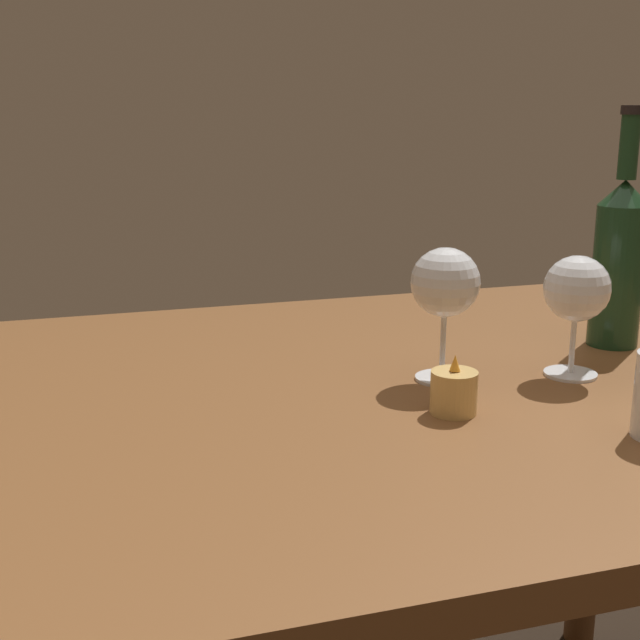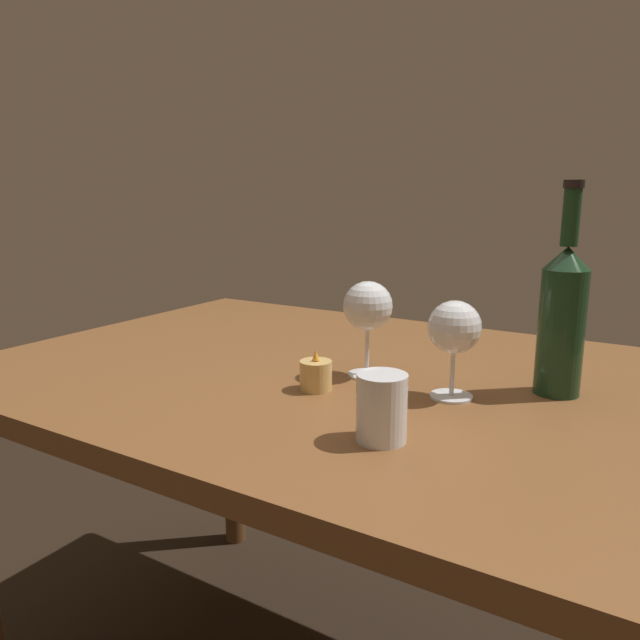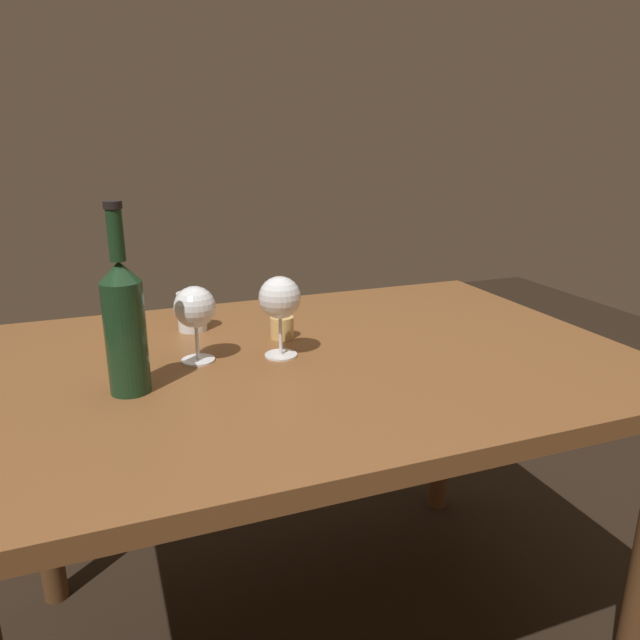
{
  "view_description": "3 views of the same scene",
  "coord_description": "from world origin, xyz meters",
  "px_view_note": "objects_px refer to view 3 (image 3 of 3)",
  "views": [
    {
      "loc": [
        0.37,
        0.91,
        1.07
      ],
      "look_at": [
        0.09,
        -0.02,
        0.82
      ],
      "focal_mm": 47.09,
      "sensor_mm": 36.0,
      "label": 1
    },
    {
      "loc": [
        -0.5,
        0.9,
        1.05
      ],
      "look_at": [
        0.06,
        -0.03,
        0.82
      ],
      "focal_mm": 33.34,
      "sensor_mm": 36.0,
      "label": 2
    },
    {
      "loc": [
        -0.39,
        -1.08,
        1.17
      ],
      "look_at": [
        0.02,
        0.01,
        0.81
      ],
      "focal_mm": 33.53,
      "sensor_mm": 36.0,
      "label": 3
    }
  ],
  "objects_px": {
    "wine_glass_right": "(195,309)",
    "wine_bottle": "(125,323)",
    "water_tumbler": "(192,314)",
    "votive_candle": "(282,328)",
    "wine_glass_left": "(280,299)"
  },
  "relations": [
    {
      "from": "wine_glass_right",
      "to": "water_tumbler",
      "type": "relative_size",
      "value": 1.73
    },
    {
      "from": "wine_glass_left",
      "to": "wine_glass_right",
      "type": "xyz_separation_m",
      "value": [
        -0.16,
        0.03,
        -0.01
      ]
    },
    {
      "from": "votive_candle",
      "to": "wine_bottle",
      "type": "bearing_deg",
      "value": -151.43
    },
    {
      "from": "wine_glass_right",
      "to": "votive_candle",
      "type": "height_order",
      "value": "wine_glass_right"
    },
    {
      "from": "wine_glass_left",
      "to": "wine_bottle",
      "type": "relative_size",
      "value": 0.5
    },
    {
      "from": "wine_glass_left",
      "to": "wine_bottle",
      "type": "distance_m",
      "value": 0.31
    },
    {
      "from": "wine_glass_right",
      "to": "wine_bottle",
      "type": "bearing_deg",
      "value": -142.18
    },
    {
      "from": "votive_candle",
      "to": "wine_glass_right",
      "type": "bearing_deg",
      "value": -158.83
    },
    {
      "from": "votive_candle",
      "to": "water_tumbler",
      "type": "bearing_deg",
      "value": 144.34
    },
    {
      "from": "wine_bottle",
      "to": "votive_candle",
      "type": "height_order",
      "value": "wine_bottle"
    },
    {
      "from": "wine_bottle",
      "to": "water_tumbler",
      "type": "distance_m",
      "value": 0.36
    },
    {
      "from": "water_tumbler",
      "to": "wine_glass_left",
      "type": "bearing_deg",
      "value": -59.37
    },
    {
      "from": "water_tumbler",
      "to": "wine_bottle",
      "type": "bearing_deg",
      "value": -117.24
    },
    {
      "from": "wine_glass_right",
      "to": "water_tumbler",
      "type": "bearing_deg",
      "value": 83.42
    },
    {
      "from": "wine_glass_left",
      "to": "wine_glass_right",
      "type": "relative_size",
      "value": 1.08
    }
  ]
}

